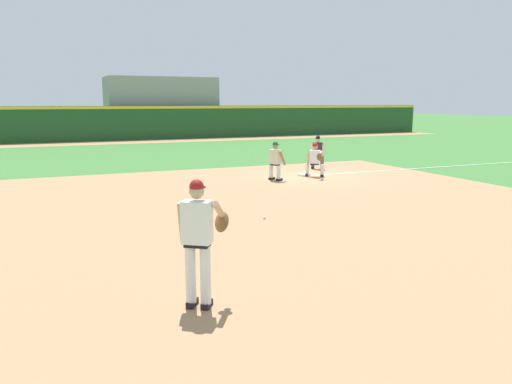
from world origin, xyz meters
TOP-DOWN VIEW (x-y plane):
  - ground_plane at (0.00, 0.00)m, footprint 160.00×160.00m
  - infield_dirt_patch at (-3.81, -5.36)m, footprint 18.00×18.00m
  - warning_track_strip at (0.00, 20.00)m, footprint 48.00×3.20m
  - foul_line_stripe at (8.36, 0.00)m, footprint 16.73×0.10m
  - first_base_bag at (0.00, 0.00)m, footprint 0.38×0.38m
  - baseball at (-4.50, -6.11)m, footprint 0.07×0.07m
  - pitcher at (-7.58, -10.70)m, footprint 0.84×0.56m
  - first_baseman at (0.29, -0.33)m, footprint 0.72×1.09m
  - baserunner at (-1.53, -0.53)m, footprint 0.57×0.66m
  - umpire at (1.58, 1.67)m, footprint 0.68×0.65m
  - outfield_wall at (0.00, 22.00)m, footprint 48.00×0.54m
  - stadium_seating_block at (-0.00, 24.90)m, footprint 8.90×4.20m

SIDE VIEW (x-z plane):
  - ground_plane at x=0.00m, z-range 0.00..0.00m
  - infield_dirt_patch at x=-3.81m, z-range 0.00..0.01m
  - warning_track_strip at x=0.00m, z-range 0.00..0.01m
  - foul_line_stripe at x=8.36m, z-range 0.01..0.01m
  - baseball at x=-4.50m, z-range 0.00..0.07m
  - first_base_bag at x=0.00m, z-range 0.00..0.09m
  - first_baseman at x=0.29m, z-range 0.06..1.40m
  - baserunner at x=-1.53m, z-range 0.06..1.52m
  - umpire at x=1.58m, z-range 0.06..1.52m
  - pitcher at x=-7.58m, z-range 0.13..1.99m
  - outfield_wall at x=0.00m, z-range 0.09..2.69m
  - stadium_seating_block at x=0.00m, z-range 0.03..4.93m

